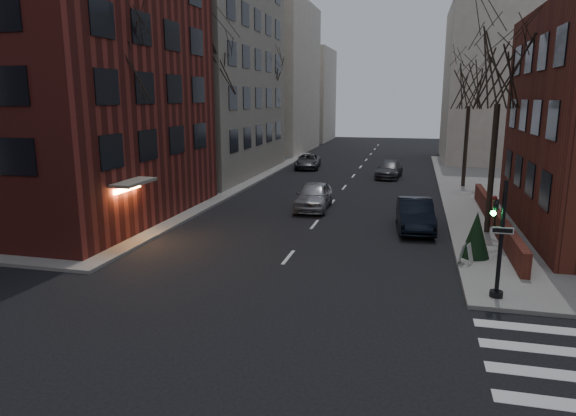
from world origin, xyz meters
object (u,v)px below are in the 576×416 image
object	(u,v)px
parked_sedan	(415,215)
car_lane_far	(308,161)
traffic_signal	(498,247)
tree_right_a	(500,70)
car_lane_silver	(314,196)
tree_left_b	(213,65)
evergreen_shrub	(476,234)
tree_left_a	(118,60)
car_lane_gray	(389,170)
streetlamp_near	(201,138)
sandwich_board	(466,254)
tree_right_b	(470,85)
tree_left_c	(269,83)
streetlamp_far	(280,123)

from	to	relation	value
parked_sedan	car_lane_far	bearing A→B (deg)	110.13
traffic_signal	tree_right_a	xyz separation A→B (m)	(0.86, 9.01, 6.12)
car_lane_silver	tree_left_b	bearing A→B (deg)	150.82
tree_right_a	evergreen_shrub	xyz separation A→B (m)	(-1.04, -4.53, -6.90)
tree_left_a	car_lane_gray	bearing A→B (deg)	61.37
streetlamp_near	car_lane_gray	distance (m)	18.13
evergreen_shrub	traffic_signal	bearing A→B (deg)	-87.74
parked_sedan	sandwich_board	bearing A→B (deg)	-75.38
streetlamp_near	tree_right_a	bearing A→B (deg)	-13.24
tree_right_a	tree_right_b	bearing A→B (deg)	90.00
tree_left_a	car_lane_silver	bearing A→B (deg)	44.45
tree_right_a	tree_right_b	distance (m)	14.01
traffic_signal	car_lane_far	bearing A→B (deg)	112.60
tree_left_c	parked_sedan	xyz separation A→B (m)	(14.07, -21.86, -7.22)
tree_right_a	car_lane_gray	world-z (taller)	tree_right_a
car_lane_silver	car_lane_gray	size ratio (longest dim) A/B	1.02
car_lane_far	evergreen_shrub	size ratio (longest dim) A/B	2.48
tree_left_c	streetlamp_near	size ratio (longest dim) A/B	1.55
tree_left_c	tree_left_b	bearing A→B (deg)	-90.00
car_lane_far	tree_right_b	bearing A→B (deg)	-35.62
streetlamp_near	car_lane_far	bearing A→B (deg)	79.32
tree_right_a	evergreen_shrub	bearing A→B (deg)	-102.93
car_lane_far	evergreen_shrub	world-z (taller)	evergreen_shrub
car_lane_gray	tree_right_b	bearing A→B (deg)	-28.11
streetlamp_far	sandwich_board	xyz separation A→B (m)	(15.50, -29.54, -3.67)
tree_left_a	tree_right_a	bearing A→B (deg)	12.80
streetlamp_near	sandwich_board	size ratio (longest dim) A/B	7.47
car_lane_far	tree_left_b	bearing A→B (deg)	-112.16
streetlamp_far	car_lane_far	xyz separation A→B (m)	(3.34, -2.27, -3.56)
streetlamp_far	car_lane_gray	xyz separation A→B (m)	(11.27, -6.25, -3.55)
traffic_signal	tree_left_a	size ratio (longest dim) A/B	0.39
car_lane_gray	sandwich_board	world-z (taller)	car_lane_gray
tree_right_b	evergreen_shrub	distance (m)	19.64
tree_left_b	car_lane_silver	world-z (taller)	tree_left_b
car_lane_gray	tree_right_a	bearing A→B (deg)	-67.03
tree_left_a	parked_sedan	world-z (taller)	tree_left_a
tree_left_c	car_lane_gray	world-z (taller)	tree_left_c
tree_left_b	evergreen_shrub	xyz separation A→B (m)	(16.56, -12.53, -7.78)
sandwich_board	car_lane_silver	bearing A→B (deg)	150.17
parked_sedan	evergreen_shrub	size ratio (longest dim) A/B	2.48
tree_right_b	streetlamp_near	bearing A→B (deg)	-149.53
tree_right_b	car_lane_silver	size ratio (longest dim) A/B	1.90
parked_sedan	car_lane_far	distance (m)	23.84
evergreen_shrub	tree_right_b	bearing A→B (deg)	86.79
tree_left_b	streetlamp_near	xyz separation A→B (m)	(0.60, -4.00, -4.68)
tree_left_b	tree_left_c	bearing A→B (deg)	90.00
car_lane_gray	sandwich_board	distance (m)	23.67
streetlamp_far	parked_sedan	xyz separation A→B (m)	(13.47, -23.86, -3.43)
traffic_signal	tree_right_b	distance (m)	23.71
tree_left_a	evergreen_shrub	xyz separation A→B (m)	(16.56, -0.53, -7.34)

